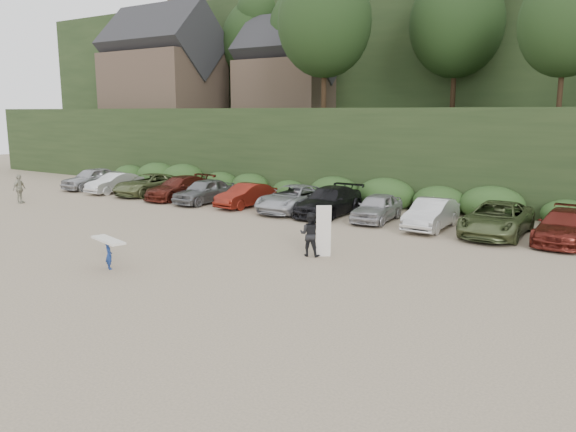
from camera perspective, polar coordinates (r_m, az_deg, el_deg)
The scene contains 6 objects.
ground at distance 23.30m, azimuth -7.53°, elevation -3.86°, with size 120.00×120.00×0.00m, color tan.
hillside_backdrop at distance 55.32m, azimuth 18.02°, elevation 15.73°, with size 90.00×41.50×28.00m.
parked_cars at distance 32.06m, azimuth 2.02°, elevation 1.58°, with size 39.92×5.85×1.62m.
distant_walker at distance 39.62m, azimuth -25.63°, elevation 2.50°, with size 1.08×0.45×1.84m, color #9B9983.
child_surfer at distance 21.82m, azimuth -17.77°, elevation -3.18°, with size 1.97×1.02×1.14m.
adult_surfer at distance 22.63m, azimuth 2.38°, elevation -1.83°, with size 1.38×0.87×2.13m.
Camera 1 is at (14.84, -17.02, 5.78)m, focal length 35.00 mm.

